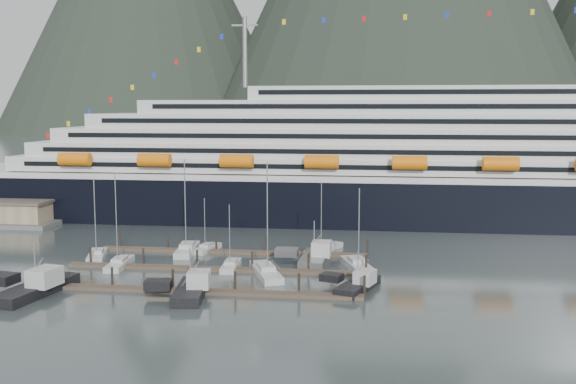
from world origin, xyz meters
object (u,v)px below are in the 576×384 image
(cruise_ship, at_px, (420,168))
(sailboat_h, at_px, (357,266))
(sailboat_g, at_px, (324,249))
(sailboat_c, at_px, (231,266))
(sailboat_d, at_px, (266,273))
(trawler_d, at_px, (357,284))
(sailboat_f, at_px, (207,249))
(sailboat_b, at_px, (119,264))
(sailboat_a, at_px, (97,256))
(trawler_a, at_px, (35,287))
(sailboat_e, at_px, (187,250))
(trawler_b, at_px, (190,290))
(trawler_e, at_px, (313,258))

(cruise_ship, height_order, sailboat_h, cruise_ship)
(sailboat_g, bearing_deg, sailboat_c, 163.79)
(sailboat_d, relative_size, sailboat_h, 1.33)
(sailboat_d, bearing_deg, trawler_d, -135.92)
(sailboat_f, height_order, trawler_d, sailboat_f)
(cruise_ship, xyz_separation_m, sailboat_b, (-50.91, -51.35, -11.61))
(sailboat_b, height_order, sailboat_c, sailboat_b)
(sailboat_d, bearing_deg, sailboat_a, 54.50)
(sailboat_b, bearing_deg, sailboat_f, -44.54)
(sailboat_a, xyz_separation_m, sailboat_d, (30.72, -7.89, 0.03))
(sailboat_h, bearing_deg, sailboat_d, 97.63)
(sailboat_g, xyz_separation_m, trawler_a, (-37.39, -33.69, 0.59))
(sailboat_e, relative_size, sailboat_h, 1.28)
(trawler_d, bearing_deg, sailboat_e, 75.46)
(trawler_a, height_order, trawler_b, trawler_a)
(sailboat_a, height_order, sailboat_c, sailboat_a)
(sailboat_a, xyz_separation_m, sailboat_f, (17.22, 8.41, -0.05))
(sailboat_f, bearing_deg, trawler_e, -97.31)
(cruise_ship, height_order, trawler_b, cruise_ship)
(cruise_ship, bearing_deg, sailboat_b, -134.76)
(trawler_d, bearing_deg, trawler_e, 45.90)
(sailboat_h, xyz_separation_m, trawler_a, (-43.67, -21.28, 0.56))
(cruise_ship, bearing_deg, trawler_d, -101.35)
(sailboat_h, distance_m, trawler_a, 48.58)
(trawler_a, relative_size, trawler_b, 1.27)
(cruise_ship, bearing_deg, sailboat_f, -136.61)
(sailboat_a, relative_size, trawler_e, 1.16)
(sailboat_g, xyz_separation_m, sailboat_h, (6.28, -12.41, 0.03))
(sailboat_b, height_order, sailboat_f, sailboat_b)
(sailboat_e, height_order, trawler_a, sailboat_e)
(sailboat_f, xyz_separation_m, sailboat_h, (27.22, -9.73, 0.06))
(cruise_ship, distance_m, trawler_b, 76.11)
(sailboat_d, bearing_deg, trawler_a, 95.05)
(sailboat_f, height_order, trawler_a, sailboat_f)
(sailboat_a, height_order, trawler_d, sailboat_a)
(sailboat_h, distance_m, trawler_e, 7.69)
(sailboat_f, relative_size, trawler_b, 0.84)
(trawler_b, relative_size, trawler_d, 1.09)
(sailboat_g, relative_size, sailboat_h, 0.95)
(sailboat_f, xyz_separation_m, trawler_e, (19.95, -7.25, 0.59))
(sailboat_a, relative_size, sailboat_b, 0.91)
(sailboat_f, height_order, trawler_e, sailboat_f)
(sailboat_g, xyz_separation_m, trawler_e, (-0.98, -9.93, 0.57))
(trawler_e, bearing_deg, sailboat_g, -4.72)
(sailboat_e, bearing_deg, trawler_a, 148.54)
(sailboat_c, bearing_deg, sailboat_b, 90.50)
(sailboat_a, distance_m, sailboat_b, 8.09)
(sailboat_h, xyz_separation_m, trawler_b, (-22.17, -19.43, 0.51))
(sailboat_b, distance_m, trawler_e, 31.73)
(cruise_ship, height_order, sailboat_c, cruise_ship)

